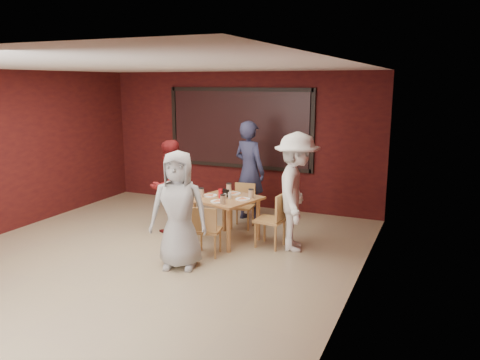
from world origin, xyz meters
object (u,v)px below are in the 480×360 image
at_px(chair_front, 207,228).
at_px(chair_right, 274,217).
at_px(diner_right, 296,192).
at_px(dining_table, 226,203).
at_px(diner_left, 170,186).
at_px(chair_back, 243,203).
at_px(diner_back, 249,171).
at_px(diner_front, 179,210).
at_px(chair_left, 182,209).

bearing_deg(chair_front, chair_right, 44.43).
distance_m(chair_front, diner_right, 1.49).
height_order(dining_table, diner_left, diner_left).
relative_size(chair_back, diner_right, 0.43).
bearing_deg(chair_front, diner_left, 143.76).
distance_m(chair_right, diner_left, 2.00).
bearing_deg(dining_table, diner_back, 95.44).
bearing_deg(diner_right, chair_back, 44.31).
height_order(dining_table, diner_front, diner_front).
distance_m(chair_front, chair_back, 1.58).
bearing_deg(chair_back, diner_front, -92.29).
distance_m(chair_left, diner_right, 2.07).
bearing_deg(chair_front, diner_right, 36.62).
bearing_deg(chair_back, dining_table, -86.69).
bearing_deg(diner_left, diner_front, 53.52).
distance_m(chair_back, chair_left, 1.14).
xyz_separation_m(dining_table, diner_front, (-0.13, -1.26, 0.18)).
relative_size(chair_front, diner_back, 0.41).
height_order(dining_table, diner_back, diner_back).
height_order(chair_back, diner_back, diner_back).
relative_size(chair_left, diner_back, 0.42).
distance_m(chair_right, diner_front, 1.65).
bearing_deg(chair_front, chair_back, 92.77).
bearing_deg(diner_front, diner_back, 72.44).
relative_size(chair_front, chair_right, 0.88).
relative_size(dining_table, diner_left, 0.72).
bearing_deg(chair_left, dining_table, -2.64).
distance_m(diner_back, diner_right, 1.75).
bearing_deg(chair_front, diner_back, 94.24).
bearing_deg(chair_back, diner_back, 99.32).
distance_m(chair_front, chair_right, 1.12).
height_order(dining_table, chair_right, dining_table).
height_order(chair_right, diner_front, diner_front).
height_order(chair_front, diner_front, diner_front).
height_order(dining_table, chair_front, dining_table).
bearing_deg(dining_table, chair_front, -87.83).
distance_m(chair_back, diner_left, 1.36).
distance_m(chair_right, diner_right, 0.54).
distance_m(chair_back, chair_right, 1.19).
xyz_separation_m(diner_back, diner_left, (-1.03, -1.17, -0.14)).
bearing_deg(diner_back, diner_right, 157.52).
relative_size(dining_table, diner_back, 0.61).
xyz_separation_m(chair_back, diner_front, (-0.08, -2.09, 0.39)).
bearing_deg(chair_right, chair_back, 137.72).
bearing_deg(chair_right, diner_right, 9.70).
bearing_deg(chair_front, dining_table, 92.17).
bearing_deg(chair_back, diner_left, -146.96).
relative_size(diner_back, diner_left, 1.18).
bearing_deg(chair_left, diner_back, 59.51).
xyz_separation_m(dining_table, diner_right, (1.16, 0.09, 0.27)).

